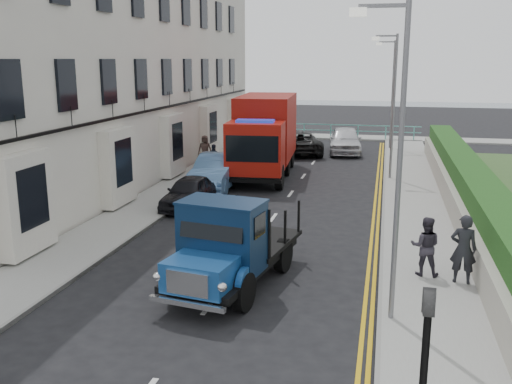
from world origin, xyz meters
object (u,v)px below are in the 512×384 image
object	(u,v)px
red_lorry	(264,134)
pedestrian_east_near	(463,249)
lamp_near	(395,148)
bedford_lorry	(225,251)
lamp_far	(391,88)
parked_car_front	(189,192)
lamp_mid	(391,98)

from	to	relation	value
red_lorry	pedestrian_east_near	size ratio (longest dim) A/B	4.27
lamp_near	red_lorry	bearing A→B (deg)	111.44
bedford_lorry	red_lorry	xyz separation A→B (m)	(-2.15, 14.87, 1.03)
lamp_far	lamp_near	bearing A→B (deg)	-90.00
bedford_lorry	lamp_near	bearing A→B (deg)	-2.27
bedford_lorry	parked_car_front	world-z (taller)	bedford_lorry
lamp_mid	lamp_far	world-z (taller)	same
lamp_near	red_lorry	xyz separation A→B (m)	(-6.16, 15.70, -1.85)
bedford_lorry	lamp_mid	bearing A→B (deg)	84.54
bedford_lorry	pedestrian_east_near	xyz separation A→B (m)	(5.93, 1.72, -0.07)
bedford_lorry	parked_car_front	xyz separation A→B (m)	(-3.77, 7.94, -0.48)
lamp_near	bedford_lorry	distance (m)	5.01
lamp_mid	parked_car_front	size ratio (longest dim) A/B	1.90
lamp_near	lamp_far	distance (m)	26.00
lamp_far	parked_car_front	xyz separation A→B (m)	(-7.78, -17.23, -3.37)
red_lorry	lamp_near	bearing A→B (deg)	-72.91
bedford_lorry	parked_car_front	bearing A→B (deg)	124.71
lamp_far	parked_car_front	distance (m)	19.20
bedford_lorry	pedestrian_east_near	distance (m)	6.18
lamp_mid	pedestrian_east_near	distance (m)	13.91
parked_car_front	pedestrian_east_near	xyz separation A→B (m)	(9.70, -6.22, 0.41)
lamp_far	red_lorry	bearing A→B (deg)	-120.89
lamp_near	lamp_far	size ratio (longest dim) A/B	1.00
bedford_lorry	parked_car_front	distance (m)	8.81
pedestrian_east_near	bedford_lorry	bearing A→B (deg)	21.58
lamp_mid	lamp_far	size ratio (longest dim) A/B	1.00
red_lorry	parked_car_front	world-z (taller)	red_lorry
lamp_far	lamp_mid	bearing A→B (deg)	-90.00
parked_car_front	pedestrian_east_near	world-z (taller)	pedestrian_east_near
lamp_far	pedestrian_east_near	size ratio (longest dim) A/B	3.80
red_lorry	bedford_lorry	bearing A→B (deg)	-86.11
pedestrian_east_near	lamp_near	bearing A→B (deg)	58.35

